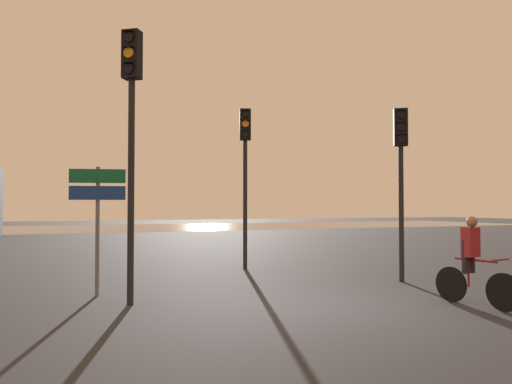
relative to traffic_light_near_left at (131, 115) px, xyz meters
name	(u,v)px	position (x,y,z in m)	size (l,w,h in m)	color
ground_plane	(337,307)	(3.39, -1.61, -3.48)	(120.00, 120.00, 0.00)	#28282D
water_strip	(111,228)	(3.39, 34.12, -3.47)	(80.00, 16.00, 0.01)	slate
traffic_light_near_left	(131,115)	(0.00, 0.00, 0.00)	(0.40, 0.42, 5.05)	black
traffic_light_center	(245,158)	(3.83, 4.06, -0.27)	(0.38, 0.40, 4.62)	black
traffic_light_near_right	(401,161)	(6.42, 0.39, -0.57)	(0.40, 0.42, 4.16)	black
direction_sign_post	(97,207)	(-0.49, 1.16, -1.68)	(1.08, 0.29, 2.60)	slate
cyclist	(473,260)	(5.71, -2.46, -2.66)	(0.49, 1.69, 1.62)	black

